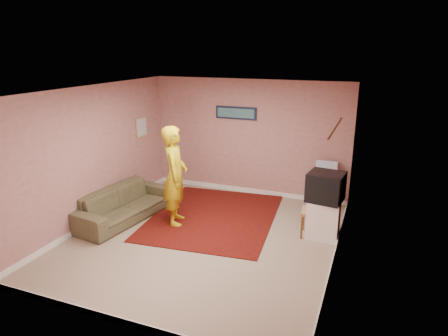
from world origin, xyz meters
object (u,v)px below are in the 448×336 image
at_px(chair_a, 326,180).
at_px(chair_b, 314,206).
at_px(crt_tv, 325,187).
at_px(sofa, 124,204).
at_px(tv_cabinet, 323,219).
at_px(person, 175,176).

distance_m(chair_a, chair_b, 1.40).
height_order(crt_tv, chair_b, crt_tv).
bearing_deg(crt_tv, sofa, -162.12).
relative_size(tv_cabinet, chair_a, 1.28).
relative_size(crt_tv, chair_b, 1.28).
bearing_deg(person, tv_cabinet, -103.34).
bearing_deg(crt_tv, tv_cabinet, -0.00).
height_order(sofa, person, person).
distance_m(chair_a, sofa, 4.13).
xyz_separation_m(crt_tv, person, (-2.71, -0.41, 0.00)).
xyz_separation_m(chair_a, sofa, (-3.58, -2.03, -0.30)).
relative_size(tv_cabinet, crt_tv, 1.05).
bearing_deg(chair_b, person, -86.83).
distance_m(crt_tv, person, 2.74).
distance_m(chair_a, person, 3.13).
height_order(chair_a, person, person).
xyz_separation_m(crt_tv, chair_a, (-0.16, 1.38, -0.34)).
bearing_deg(sofa, chair_a, -52.42).
height_order(tv_cabinet, sofa, tv_cabinet).
distance_m(tv_cabinet, crt_tv, 0.60).
bearing_deg(crt_tv, person, -163.34).
xyz_separation_m(chair_b, sofa, (-3.57, -0.63, -0.27)).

